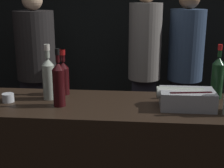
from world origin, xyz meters
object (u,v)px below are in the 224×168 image
at_px(person_in_hoodie, 185,63).
at_px(red_wine_bottle_tall, 63,76).
at_px(person_blond_tee, 36,64).
at_px(red_wine_bottle_burgundy, 217,76).
at_px(candle_votive, 8,98).
at_px(white_wine_bottle, 48,76).
at_px(ice_bin_with_bottles, 186,98).
at_px(red_wine_bottle_black_foil, 59,83).
at_px(person_grey_polo, 144,61).

bearing_deg(person_in_hoodie, red_wine_bottle_tall, -72.62).
bearing_deg(person_blond_tee, red_wine_bottle_burgundy, 18.61).
distance_m(red_wine_bottle_burgundy, red_wine_bottle_tall, 1.02).
distance_m(candle_votive, white_wine_bottle, 0.29).
bearing_deg(red_wine_bottle_burgundy, ice_bin_with_bottles, -136.73).
distance_m(red_wine_bottle_tall, person_blond_tee, 1.35).
bearing_deg(candle_votive, red_wine_bottle_tall, 31.04).
xyz_separation_m(candle_votive, red_wine_bottle_burgundy, (1.33, 0.20, 0.12)).
relative_size(red_wine_bottle_tall, red_wine_bottle_black_foil, 0.87).
bearing_deg(red_wine_bottle_tall, red_wine_bottle_black_foil, -82.73).
bearing_deg(red_wine_bottle_tall, person_blond_tee, 116.47).
bearing_deg(ice_bin_with_bottles, red_wine_bottle_burgundy, 43.27).
relative_size(ice_bin_with_bottles, person_in_hoodie, 0.20).
distance_m(ice_bin_with_bottles, red_wine_bottle_tall, 0.82).
relative_size(candle_votive, person_in_hoodie, 0.04).
bearing_deg(ice_bin_with_bottles, red_wine_bottle_tall, 165.90).
relative_size(candle_votive, person_blond_tee, 0.04).
height_order(ice_bin_with_bottles, person_blond_tee, person_blond_tee).
distance_m(red_wine_bottle_black_foil, person_in_hoodie, 1.77).
height_order(person_in_hoodie, person_blond_tee, person_in_hoodie).
bearing_deg(white_wine_bottle, person_in_hoodie, 52.04).
xyz_separation_m(ice_bin_with_bottles, red_wine_bottle_burgundy, (0.23, 0.21, 0.08)).
relative_size(red_wine_bottle_tall, person_blond_tee, 0.18).
bearing_deg(ice_bin_with_bottles, person_blond_tee, 134.83).
distance_m(red_wine_bottle_black_foil, person_blond_tee, 1.57).
xyz_separation_m(white_wine_bottle, red_wine_bottle_tall, (0.07, 0.11, -0.02)).
bearing_deg(person_in_hoodie, candle_votive, -76.45).
height_order(candle_votive, person_in_hoodie, person_in_hoodie).
distance_m(white_wine_bottle, person_blond_tee, 1.42).
xyz_separation_m(candle_votive, person_in_hoodie, (1.30, 1.43, -0.06)).
relative_size(red_wine_bottle_burgundy, person_in_hoodie, 0.21).
bearing_deg(person_in_hoodie, ice_bin_with_bottles, -41.93).
bearing_deg(person_grey_polo, candle_votive, -56.39).
bearing_deg(person_in_hoodie, white_wine_bottle, -72.20).
bearing_deg(red_wine_bottle_black_foil, ice_bin_with_bottles, 2.74).
xyz_separation_m(red_wine_bottle_burgundy, person_in_hoodie, (-0.03, 1.23, -0.17)).
distance_m(ice_bin_with_bottles, candle_votive, 1.11).
bearing_deg(red_wine_bottle_tall, person_grey_polo, 63.16).
relative_size(person_in_hoodie, person_blond_tee, 1.01).
height_order(candle_votive, red_wine_bottle_tall, red_wine_bottle_tall).
distance_m(red_wine_bottle_black_foil, person_grey_polo, 1.44).
height_order(white_wine_bottle, person_blond_tee, person_blond_tee).
height_order(red_wine_bottle_black_foil, person_blond_tee, person_blond_tee).
xyz_separation_m(red_wine_bottle_burgundy, person_blond_tee, (-1.61, 1.18, -0.20)).
bearing_deg(person_grey_polo, ice_bin_with_bottles, -12.27).
bearing_deg(red_wine_bottle_black_foil, person_grey_polo, 68.45).
xyz_separation_m(candle_votive, red_wine_bottle_tall, (0.31, 0.19, 0.10)).
bearing_deg(person_blond_tee, person_grey_polo, 50.32).
bearing_deg(person_in_hoodie, person_blond_tee, -122.48).
height_order(red_wine_bottle_burgundy, red_wine_bottle_black_foil, same).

